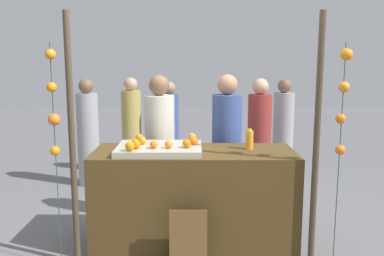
% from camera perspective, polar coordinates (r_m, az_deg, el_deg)
% --- Properties ---
extents(ground_plane, '(24.00, 24.00, 0.00)m').
position_cam_1_polar(ground_plane, '(4.33, 0.01, -15.48)').
color(ground_plane, slate).
extents(stall_counter, '(1.96, 0.76, 0.95)m').
position_cam_1_polar(stall_counter, '(4.16, 0.01, -9.55)').
color(stall_counter, '#4C3819').
rests_on(stall_counter, ground_plane).
extents(orange_tray, '(0.81, 0.60, 0.06)m').
position_cam_1_polar(orange_tray, '(3.99, -4.79, -2.87)').
color(orange_tray, '#B2AD99').
rests_on(orange_tray, stall_counter).
extents(orange_0, '(0.08, 0.08, 0.08)m').
position_cam_1_polar(orange_0, '(3.94, -8.10, -2.08)').
color(orange_0, orange).
rests_on(orange_0, orange_tray).
extents(orange_1, '(0.09, 0.09, 0.09)m').
position_cam_1_polar(orange_1, '(3.78, -8.84, -2.51)').
color(orange_1, orange).
rests_on(orange_1, orange_tray).
extents(orange_2, '(0.08, 0.08, 0.08)m').
position_cam_1_polar(orange_2, '(3.87, -1.00, -2.16)').
color(orange_2, orange).
rests_on(orange_2, orange_tray).
extents(orange_3, '(0.08, 0.08, 0.08)m').
position_cam_1_polar(orange_3, '(4.21, -0.25, -1.23)').
color(orange_3, orange).
rests_on(orange_3, orange_tray).
extents(orange_4, '(0.08, 0.08, 0.08)m').
position_cam_1_polar(orange_4, '(4.06, -7.19, -1.71)').
color(orange_4, orange).
rests_on(orange_4, orange_tray).
extents(orange_5, '(0.08, 0.08, 0.08)m').
position_cam_1_polar(orange_5, '(3.87, -7.99, -2.26)').
color(orange_5, orange).
rests_on(orange_5, orange_tray).
extents(orange_6, '(0.08, 0.08, 0.08)m').
position_cam_1_polar(orange_6, '(3.86, -3.50, -2.26)').
color(orange_6, orange).
rests_on(orange_6, orange_tray).
extents(orange_7, '(0.07, 0.07, 0.07)m').
position_cam_1_polar(orange_7, '(4.22, -7.59, -1.31)').
color(orange_7, orange).
rests_on(orange_7, orange_tray).
extents(orange_8, '(0.08, 0.08, 0.08)m').
position_cam_1_polar(orange_8, '(4.01, -0.06, -1.75)').
color(orange_8, orange).
rests_on(orange_8, orange_tray).
extents(orange_9, '(0.07, 0.07, 0.07)m').
position_cam_1_polar(orange_9, '(3.86, -5.58, -2.28)').
color(orange_9, orange).
rests_on(orange_9, orange_tray).
extents(juice_bottle, '(0.07, 0.07, 0.20)m').
position_cam_1_polar(juice_bottle, '(4.12, 7.67, -1.60)').
color(juice_bottle, orange).
rests_on(juice_bottle, stall_counter).
extents(chalkboard_sign, '(0.33, 0.03, 0.56)m').
position_cam_1_polar(chalkboard_sign, '(3.75, -0.78, -15.19)').
color(chalkboard_sign, brown).
rests_on(chalkboard_sign, ground_plane).
extents(vendor_left, '(0.33, 0.33, 1.66)m').
position_cam_1_polar(vendor_left, '(4.67, -4.72, -3.62)').
color(vendor_left, beige).
rests_on(vendor_left, ground_plane).
extents(vendor_right, '(0.33, 0.33, 1.66)m').
position_cam_1_polar(vendor_right, '(4.70, 4.51, -3.49)').
color(vendor_right, '#384C8C').
rests_on(vendor_right, ground_plane).
extents(crowd_person_0, '(0.30, 0.30, 1.49)m').
position_cam_1_polar(crowd_person_0, '(6.49, -3.43, -0.60)').
color(crowd_person_0, '#384C8C').
rests_on(crowd_person_0, ground_plane).
extents(crowd_person_1, '(0.31, 0.31, 1.54)m').
position_cam_1_polar(crowd_person_1, '(6.66, -8.60, -0.21)').
color(crowd_person_1, tan).
rests_on(crowd_person_1, ground_plane).
extents(crowd_person_2, '(0.31, 0.31, 1.53)m').
position_cam_1_polar(crowd_person_2, '(6.46, 12.17, -0.65)').
color(crowd_person_2, '#99999E').
rests_on(crowd_person_2, ground_plane).
extents(crowd_person_3, '(0.31, 0.31, 1.56)m').
position_cam_1_polar(crowd_person_3, '(6.18, -14.41, -1.10)').
color(crowd_person_3, '#99999E').
rests_on(crowd_person_3, ground_plane).
extents(crowd_person_4, '(0.32, 0.32, 1.58)m').
position_cam_1_polar(crowd_person_4, '(5.64, 8.97, -1.81)').
color(crowd_person_4, maroon).
rests_on(crowd_person_4, ground_plane).
extents(canopy_post_left, '(0.06, 0.06, 2.23)m').
position_cam_1_polar(canopy_post_left, '(3.73, -16.48, -1.95)').
color(canopy_post_left, '#473828').
rests_on(canopy_post_left, ground_plane).
extents(canopy_post_right, '(0.06, 0.06, 2.23)m').
position_cam_1_polar(canopy_post_right, '(3.74, 16.52, -1.92)').
color(canopy_post_right, '#473828').
rests_on(canopy_post_right, ground_plane).
extents(garland_strand_left, '(0.11, 0.11, 1.97)m').
position_cam_1_polar(garland_strand_left, '(3.66, -18.91, 2.78)').
color(garland_strand_left, '#2D4C23').
rests_on(garland_strand_left, ground_plane).
extents(garland_strand_right, '(0.11, 0.10, 1.97)m').
position_cam_1_polar(garland_strand_right, '(3.73, 19.86, 3.81)').
color(garland_strand_right, '#2D4C23').
rests_on(garland_strand_right, ground_plane).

